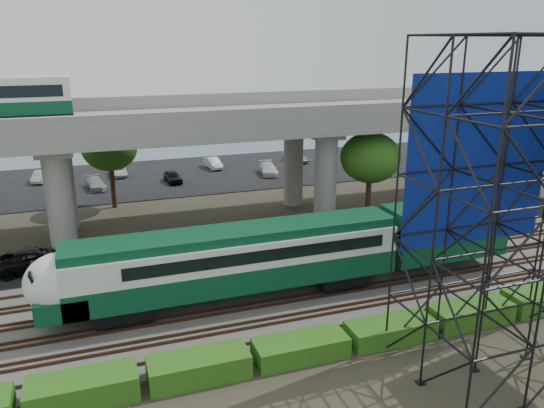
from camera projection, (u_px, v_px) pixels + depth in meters
name	position (u px, v px, depth m)	size (l,w,h in m)	color
ground	(254.00, 319.00, 29.41)	(140.00, 140.00, 0.00)	#474233
ballast_bed	(244.00, 301.00, 31.19)	(90.00, 12.00, 0.20)	slate
service_road	(211.00, 251.00, 38.87)	(90.00, 5.00, 0.08)	black
parking_lot	(164.00, 177.00, 60.05)	(90.00, 18.00, 0.08)	black
harbor_water	(143.00, 143.00, 79.89)	(140.00, 40.00, 0.03)	#415C6A
rail_tracks	(244.00, 298.00, 31.13)	(90.00, 9.52, 0.16)	#472D1E
commuter_train	(273.00, 254.00, 30.93)	(29.30, 3.06, 4.30)	black
overpass	(178.00, 129.00, 41.07)	(80.00, 12.00, 12.40)	#9E9B93
scaffold_tower	(522.00, 216.00, 23.13)	(9.36, 6.36, 15.00)	black
hedge_strip	(301.00, 347.00, 25.69)	(34.60, 1.80, 1.20)	#295714
trees	(133.00, 165.00, 40.86)	(40.94, 16.94, 7.69)	#382314
suv	(34.00, 259.00, 35.48)	(2.38, 5.16, 1.43)	black
parked_cars	(170.00, 172.00, 59.53)	(37.13, 9.46, 1.26)	silver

